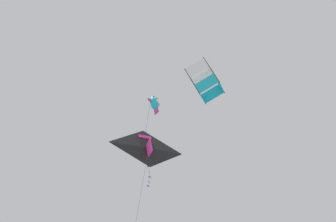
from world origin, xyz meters
TOP-DOWN VIEW (x-y plane):
  - kite_box_far_centre at (-2.70, -4.23)m, footprint 1.47×2.19m
  - kite_delta_low_drifter at (-1.38, -0.22)m, footprint 3.02×3.25m
  - kite_fish_mid_left at (-1.45, -0.66)m, footprint 1.57×1.25m

SIDE VIEW (x-z plane):
  - kite_delta_low_drifter at x=-1.38m, z-range 27.09..34.73m
  - kite_fish_mid_left at x=-1.45m, z-range 31.78..35.98m
  - kite_box_far_centre at x=-2.70m, z-range 33.03..35.51m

